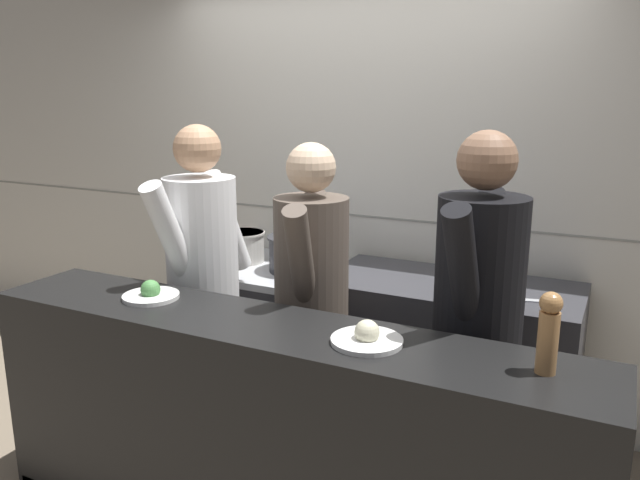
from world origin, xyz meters
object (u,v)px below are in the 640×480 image
plated_dish_main (151,294)px  chef_line (477,324)px  chefs_knife (496,298)px  plated_dish_appetiser (367,337)px  pepper_mill (549,331)px  chef_head_cook (203,281)px  oven_range (270,334)px  sauce_pot (298,252)px  stock_pot (243,246)px  chef_sous (311,304)px

plated_dish_main → chef_line: (1.32, 0.43, -0.06)m
chefs_knife → chef_line: (0.02, -0.51, 0.05)m
plated_dish_main → chef_line: size_ratio=0.14×
plated_dish_appetiser → pepper_mill: 0.62m
chef_head_cook → chef_line: 1.36m
pepper_mill → chef_head_cook: 1.74m
oven_range → pepper_mill: size_ratio=3.20×
chefs_knife → chef_head_cook: size_ratio=0.21×
sauce_pot → chefs_knife: (1.16, -0.14, -0.06)m
stock_pot → chef_line: 1.72m
chef_sous → pepper_mill: bearing=-37.9°
chefs_knife → chef_sous: bearing=-145.9°
oven_range → chefs_knife: bearing=-6.3°
plated_dish_main → stock_pot: bearing=103.1°
chef_sous → sauce_pot: bearing=108.1°
oven_range → chefs_knife: (1.37, -0.15, 0.49)m
stock_pot → sauce_pot: bearing=-4.2°
oven_range → pepper_mill: bearing=-32.8°
plated_dish_main → plated_dish_appetiser: bearing=-2.0°
stock_pot → chefs_knife: 1.56m
oven_range → plated_dish_appetiser: size_ratio=3.34×
plated_dish_main → chef_sous: bearing=38.6°
plated_dish_main → pepper_mill: (1.63, -0.00, 0.12)m
plated_dish_appetiser → chef_sous: 0.68m
pepper_mill → chef_head_cook: size_ratio=0.16×
sauce_pot → chef_sous: bearing=-56.7°
chef_line → oven_range: bearing=159.1°
oven_range → chef_sous: 1.03m
stock_pot → plated_dish_main: 1.14m
oven_range → chef_line: (1.39, -0.66, 0.54)m
oven_range → pepper_mill: (1.70, -1.10, 0.72)m
pepper_mill → chef_sous: bearing=157.4°
plated_dish_main → chefs_knife: bearing=36.1°
oven_range → plated_dish_appetiser: plated_dish_appetiser is taller
stock_pot → pepper_mill: bearing=-30.5°
pepper_mill → chef_line: 0.57m
plated_dish_appetiser → pepper_mill: (0.60, 0.03, 0.12)m
stock_pot → chef_sous: 1.05m
sauce_pot → chef_head_cook: 0.68m
oven_range → plated_dish_appetiser: 1.69m
chefs_knife → oven_range: bearing=173.7°
sauce_pot → oven_range: bearing=176.3°
chef_sous → plated_dish_main: bearing=-156.6°
plated_dish_main → chef_sous: 0.72m
chef_line → pepper_mill: bearing=-49.6°
oven_range → chefs_knife: chefs_knife is taller
sauce_pot → plated_dish_main: size_ratio=1.44×
stock_pot → chef_head_cook: 0.72m
oven_range → pepper_mill: pepper_mill is taller
chef_line → chef_sous: bearing=-176.3°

